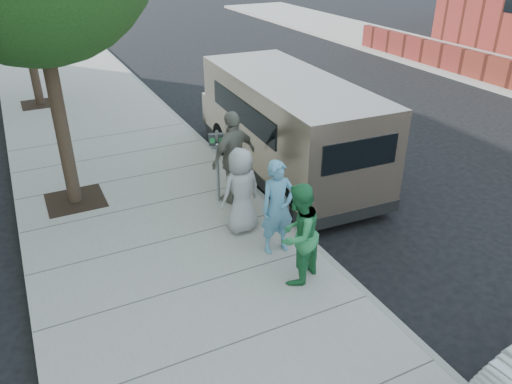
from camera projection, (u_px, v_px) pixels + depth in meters
ground at (216, 234)px, 9.91m from camera, size 120.00×120.00×0.00m
sidewalk at (167, 243)px, 9.48m from camera, size 5.00×60.00×0.15m
curb_face at (279, 215)px, 10.44m from camera, size 0.12×60.00×0.16m
parking_meter at (217, 153)px, 10.31m from camera, size 0.34×0.20×1.54m
van at (286, 124)px, 11.89m from camera, size 2.43×6.51×2.38m
person_officer at (278, 207)px, 8.76m from camera, size 0.66×0.45×1.77m
person_green_shirt at (298, 234)px, 7.99m from camera, size 1.07×1.00×1.76m
person_gray_shirt at (241, 191)px, 9.41m from camera, size 0.90×0.67×1.69m
person_striped_polo at (234, 157)px, 10.39m from camera, size 1.27×0.88×2.01m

